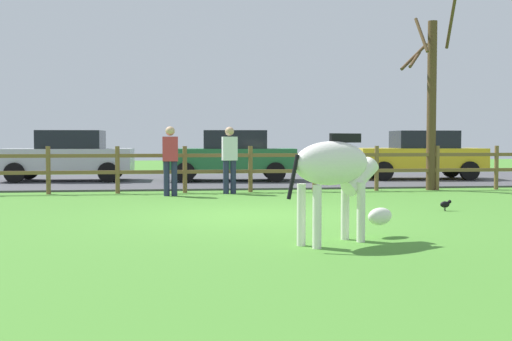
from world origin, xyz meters
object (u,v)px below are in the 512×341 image
(zebra, at_px, (337,171))
(parked_car_green, at_px, (231,155))
(parked_car_yellow, at_px, (420,155))
(bare_tree, at_px, (431,98))
(visitor_right_of_tree, at_px, (230,157))
(crow_on_grass, at_px, (446,204))
(parked_car_silver, at_px, (68,155))
(visitor_left_of_tree, at_px, (170,158))

(zebra, relative_size, parked_car_green, 0.41)
(zebra, bearing_deg, parked_car_yellow, 63.73)
(zebra, height_order, parked_car_yellow, parked_car_yellow)
(bare_tree, xyz_separation_m, zebra, (-4.67, -8.19, -1.49))
(visitor_right_of_tree, bearing_deg, zebra, -84.96)
(parked_car_yellow, relative_size, visitor_right_of_tree, 2.52)
(crow_on_grass, relative_size, parked_car_yellow, 0.05)
(parked_car_silver, bearing_deg, zebra, -67.14)
(visitor_left_of_tree, bearing_deg, bare_tree, 7.82)
(crow_on_grass, xyz_separation_m, parked_car_green, (-3.22, 8.54, 0.72))
(parked_car_silver, distance_m, visitor_left_of_tree, 6.11)
(visitor_right_of_tree, bearing_deg, parked_car_silver, 133.73)
(parked_car_yellow, bearing_deg, crow_on_grass, -108.84)
(zebra, height_order, visitor_right_of_tree, visitor_right_of_tree)
(parked_car_silver, xyz_separation_m, parked_car_green, (5.03, -0.56, 0.00))
(parked_car_silver, xyz_separation_m, visitor_left_of_tree, (3.15, -5.23, 0.06))
(bare_tree, relative_size, zebra, 2.90)
(bare_tree, height_order, zebra, bare_tree)
(parked_car_yellow, distance_m, visitor_left_of_tree, 9.30)
(zebra, distance_m, crow_on_grass, 4.58)
(visitor_right_of_tree, bearing_deg, crow_on_grass, -49.65)
(bare_tree, height_order, parked_car_green, bare_tree)
(visitor_left_of_tree, bearing_deg, parked_car_yellow, 30.41)
(parked_car_silver, bearing_deg, bare_tree, -23.40)
(crow_on_grass, relative_size, parked_car_green, 0.05)
(parked_car_yellow, height_order, visitor_left_of_tree, visitor_left_of_tree)
(parked_car_silver, bearing_deg, crow_on_grass, -47.82)
(parked_car_yellow, bearing_deg, zebra, -116.27)
(bare_tree, relative_size, visitor_left_of_tree, 3.02)
(parked_car_green, height_order, visitor_right_of_tree, visitor_right_of_tree)
(parked_car_yellow, relative_size, parked_car_green, 1.00)
(parked_car_green, bearing_deg, crow_on_grass, -69.38)
(bare_tree, bearing_deg, parked_car_yellow, 71.91)
(zebra, relative_size, parked_car_yellow, 0.41)
(bare_tree, xyz_separation_m, parked_car_green, (-4.91, 3.74, -1.57))
(zebra, height_order, crow_on_grass, zebra)
(parked_car_silver, relative_size, visitor_right_of_tree, 2.46)
(zebra, xyz_separation_m, parked_car_yellow, (5.90, 11.96, -0.08))
(parked_car_green, bearing_deg, visitor_left_of_tree, -111.91)
(zebra, bearing_deg, visitor_right_of_tree, 95.04)
(zebra, relative_size, parked_car_silver, 0.42)
(parked_car_yellow, bearing_deg, visitor_left_of_tree, -149.59)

